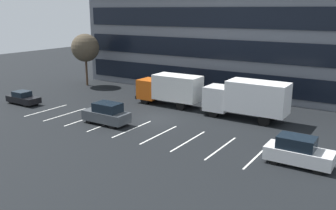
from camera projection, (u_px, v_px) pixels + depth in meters
ground_plane at (154, 120)px, 34.43m from camera, size 120.00×120.00×0.00m
office_building at (233, 32)px, 47.22m from camera, size 39.05×11.78×14.40m
lot_markings at (133, 129)px, 31.78m from camera, size 22.54×5.40×0.01m
box_truck_orange at (170, 88)px, 39.10m from camera, size 7.29×2.41×3.38m
box_truck_white at (247, 98)px, 34.08m from camera, size 7.97×2.64×3.70m
suv_white at (298, 152)px, 24.19m from camera, size 4.34×1.84×1.96m
suv_charcoal at (107, 114)px, 32.94m from camera, size 4.37×1.85×1.98m
sedan_black at (23, 98)px, 40.01m from camera, size 3.97×1.66×1.42m
bare_tree at (85, 48)px, 48.90m from camera, size 3.72×3.72×6.97m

